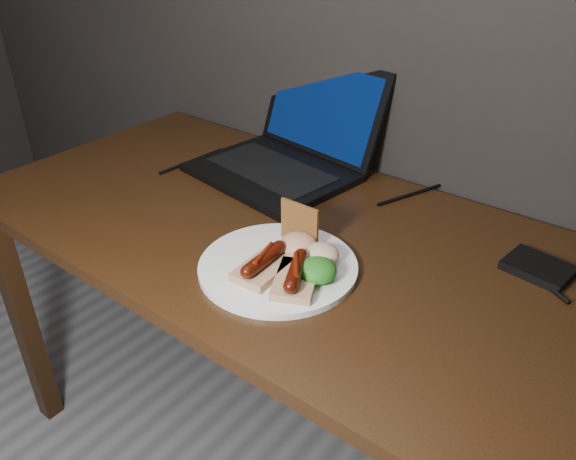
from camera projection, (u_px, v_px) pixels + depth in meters
The scene contains 11 objects.
desk at pixel (280, 260), 1.22m from camera, with size 1.40×0.70×0.75m.
laptop at pixel (289, 150), 1.39m from camera, with size 0.41×0.42×0.25m.
hard_drive at pixel (538, 268), 1.02m from camera, with size 0.11×0.09×0.02m, color black.
desk_cables at pixel (336, 201), 1.26m from camera, with size 0.94×0.43×0.01m.
plate at pixel (278, 266), 1.03m from camera, with size 0.29×0.29×0.01m, color white.
bread_sausage_center at pixel (264, 264), 1.00m from camera, with size 0.08×0.12×0.04m.
bread_sausage_right at pixel (296, 276), 0.97m from camera, with size 0.11×0.13×0.04m.
crispbread at pixel (299, 224), 1.07m from camera, with size 0.09×0.01×0.09m, color brown.
salad_greens at pixel (317, 270), 0.98m from camera, with size 0.07×0.07×0.04m, color #186013.
salsa_mound at pixel (298, 245), 1.05m from camera, with size 0.07×0.07×0.04m, color #9C2A0F.
coleslaw_mound at pixel (322, 254), 1.02m from camera, with size 0.06×0.06×0.04m, color beige.
Camera 1 is at (0.63, 0.59, 1.35)m, focal length 35.00 mm.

